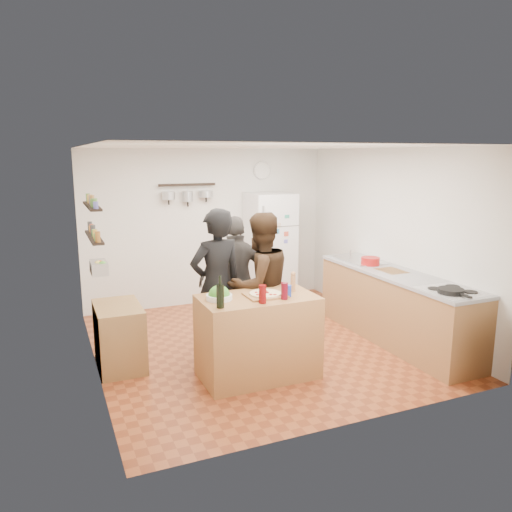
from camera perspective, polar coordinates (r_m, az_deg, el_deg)
name	(u,v)px	position (r m, az deg, el deg)	size (l,w,h in m)	color
room_shell	(247,245)	(6.54, -0.99, 1.32)	(4.20, 4.20, 4.20)	brown
prep_island	(258,337)	(5.52, 0.20, -9.19)	(1.25, 0.72, 0.91)	#A5763C
pizza_board	(265,295)	(5.39, 1.07, -4.51)	(0.42, 0.34, 0.02)	brown
pizza	(265,294)	(5.38, 1.07, -4.32)	(0.34, 0.34, 0.02)	#CCBC87
salad_bowl	(219,297)	(5.27, -4.23, -4.71)	(0.28, 0.28, 0.06)	white
wine_bottle	(220,296)	(4.97, -4.11, -4.59)	(0.08, 0.08, 0.24)	black
wine_glass_near	(263,294)	(5.12, 0.75, -4.38)	(0.08, 0.08, 0.19)	#5E0809
wine_glass_far	(284,291)	(5.27, 3.27, -4.02)	(0.07, 0.07, 0.18)	#510613
pepper_mill	(293,283)	(5.58, 4.25, -3.13)	(0.05, 0.05, 0.18)	#9C6941
salt_canister	(288,291)	(5.38, 3.66, -3.99)	(0.08, 0.08, 0.12)	#1B3299
person_left	(217,286)	(5.83, -4.53, -3.42)	(0.66, 0.43, 1.82)	black
person_center	(260,285)	(5.96, 0.45, -3.38)	(0.85, 0.66, 1.75)	black
person_back	(237,281)	(6.38, -2.21, -2.82)	(0.97, 0.40, 1.66)	#322F2C
counter_run	(395,307)	(6.79, 15.63, -5.69)	(0.63, 2.63, 0.90)	#9E7042
stove_top	(452,291)	(5.98, 21.52, -3.80)	(0.60, 0.62, 0.02)	white
skillet	(451,291)	(5.85, 21.37, -3.74)	(0.28, 0.28, 0.05)	black
sink	(359,260)	(7.33, 11.70, -0.48)	(0.50, 0.80, 0.03)	silver
cutting_board	(392,271)	(6.75, 15.24, -1.71)	(0.30, 0.40, 0.02)	olive
red_bowl	(370,261)	(7.02, 12.94, -0.57)	(0.25, 0.25, 0.11)	#A61313
fridge	(270,248)	(8.20, 1.60, 0.92)	(0.70, 0.68, 1.80)	white
wall_clock	(262,170)	(8.37, 0.69, 9.75)	(0.30, 0.30, 0.03)	silver
spice_shelf_lower	(94,237)	(5.87, -18.03, 2.06)	(0.12, 1.00, 0.03)	black
spice_shelf_upper	(92,206)	(5.83, -18.24, 5.45)	(0.12, 1.00, 0.03)	black
produce_basket	(99,267)	(5.94, -17.53, -1.25)	(0.18, 0.35, 0.14)	silver
side_table	(119,336)	(6.00, -15.36, -8.83)	(0.50, 0.80, 0.73)	olive
pot_rack	(187,185)	(7.87, -7.86, 8.07)	(0.90, 0.04, 0.04)	black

